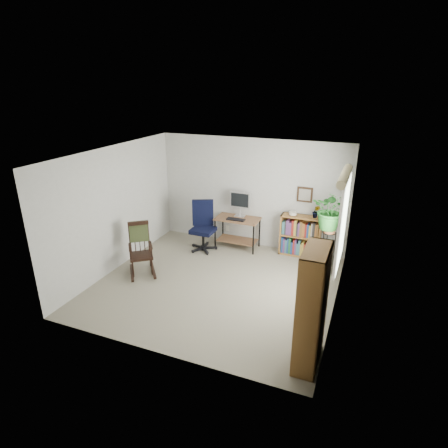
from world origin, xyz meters
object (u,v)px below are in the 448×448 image
at_px(tall_bookshelf, 312,309).
at_px(low_bookshelf, 300,236).
at_px(office_chair, 203,226).
at_px(desk, 237,233).
at_px(rocking_chair, 141,249).

bearing_deg(tall_bookshelf, low_bookshelf, 103.18).
height_order(office_chair, tall_bookshelf, tall_bookshelf).
bearing_deg(low_bookshelf, desk, -174.99).
distance_m(rocking_chair, tall_bookshelf, 3.65).
bearing_deg(office_chair, rocking_chair, -138.64).
height_order(desk, low_bookshelf, low_bookshelf).
relative_size(rocking_chair, tall_bookshelf, 0.62).
xyz_separation_m(desk, rocking_chair, (-1.29, -1.84, 0.17)).
bearing_deg(rocking_chair, office_chair, 28.09).
xyz_separation_m(low_bookshelf, tall_bookshelf, (0.75, -3.22, 0.38)).
height_order(rocking_chair, tall_bookshelf, tall_bookshelf).
distance_m(desk, tall_bookshelf, 3.79).
xyz_separation_m(desk, low_bookshelf, (1.37, 0.12, 0.10)).
bearing_deg(desk, low_bookshelf, 5.01).
distance_m(desk, rocking_chair, 2.25).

